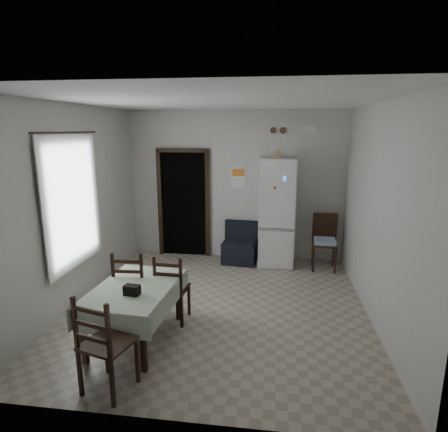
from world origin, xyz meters
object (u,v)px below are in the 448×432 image
fridge (277,212)px  dining_chair_far_left (133,285)px  corner_chair (325,243)px  dining_chair_near_head (107,342)px  navy_seat (240,243)px  dining_chair_far_right (172,287)px  dining_table (136,313)px

fridge → dining_chair_far_left: 3.17m
corner_chair → dining_chair_near_head: dining_chair_near_head is taller
navy_seat → corner_chair: bearing=-0.8°
fridge → corner_chair: bearing=-12.3°
dining_chair_far_right → dining_chair_near_head: bearing=83.0°
navy_seat → dining_chair_far_left: (-1.21, -2.48, 0.12)m
dining_table → dining_chair_far_right: 0.63m
dining_chair_far_left → dining_chair_near_head: bearing=97.8°
dining_table → dining_chair_far_left: dining_chair_far_left is taller
fridge → dining_chair_far_right: 2.82m
corner_chair → dining_table: (-2.58, -2.74, -0.16)m
dining_chair_far_right → dining_chair_near_head: dining_chair_near_head is taller
fridge → dining_chair_far_left: bearing=-127.7°
navy_seat → dining_chair_far_right: bearing=-100.1°
fridge → dining_chair_near_head: (-1.63, -3.85, -0.49)m
dining_table → dining_chair_far_right: bearing=63.0°
navy_seat → dining_chair_near_head: (-0.95, -3.85, 0.14)m
navy_seat → dining_chair_near_head: size_ratio=0.74×
dining_table → dining_chair_near_head: bearing=-81.8°
fridge → dining_chair_far_right: (-1.38, -2.40, -0.54)m
dining_chair_near_head → corner_chair: bearing=-109.2°
dining_chair_far_left → dining_chair_far_right: 0.53m
corner_chair → dining_chair_far_left: corner_chair is taller
fridge → dining_table: 3.45m
dining_chair_far_left → navy_seat: bearing=-119.2°
navy_seat → corner_chair: size_ratio=0.75×
corner_chair → fridge: bearing=171.2°
navy_seat → dining_chair_far_right: (-0.69, -2.40, 0.09)m
corner_chair → dining_chair_far_left: 3.61m
dining_chair_far_right → dining_chair_near_head: 1.47m
dining_chair_far_left → dining_chair_near_head: (0.27, -1.37, 0.02)m
navy_seat → fridge: bearing=6.0°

